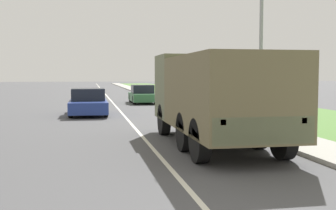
% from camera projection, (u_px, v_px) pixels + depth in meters
% --- Properties ---
extents(ground_plane, '(180.00, 180.00, 0.00)m').
position_uv_depth(ground_plane, '(107.00, 96.00, 42.23)').
color(ground_plane, '#4C4C4F').
extents(lane_centre_stripe, '(0.12, 120.00, 0.00)m').
position_uv_depth(lane_centre_stripe, '(107.00, 96.00, 42.23)').
color(lane_centre_stripe, silver).
rests_on(lane_centre_stripe, ground).
extents(sidewalk_right, '(1.80, 120.00, 0.12)m').
position_uv_depth(sidewalk_right, '(151.00, 95.00, 43.06)').
color(sidewalk_right, '#ADAAA3').
rests_on(sidewalk_right, ground).
extents(grass_strip_right, '(7.00, 120.00, 0.02)m').
position_uv_depth(grass_strip_right, '(193.00, 95.00, 43.87)').
color(grass_strip_right, '#56843D').
rests_on(grass_strip_right, ground).
extents(military_truck, '(2.44, 7.27, 2.80)m').
position_uv_depth(military_truck, '(214.00, 93.00, 12.45)').
color(military_truck, '#606647').
rests_on(military_truck, ground).
extents(car_nearest_ahead, '(1.92, 4.49, 1.39)m').
position_uv_depth(car_nearest_ahead, '(88.00, 103.00, 22.13)').
color(car_nearest_ahead, navy).
rests_on(car_nearest_ahead, ground).
extents(car_second_ahead, '(1.74, 4.19, 1.35)m').
position_uv_depth(car_second_ahead, '(142.00, 95.00, 31.28)').
color(car_second_ahead, '#336B3D').
rests_on(car_second_ahead, ground).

